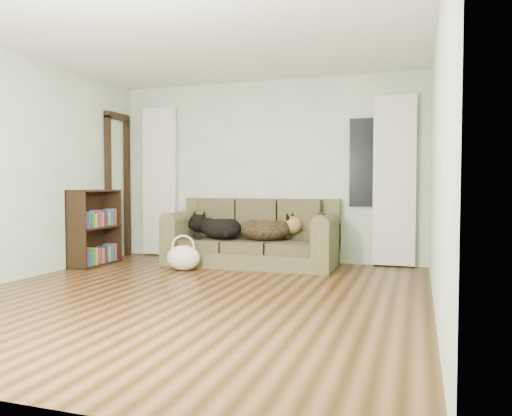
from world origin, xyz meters
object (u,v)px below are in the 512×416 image
(tote_bag, at_px, (183,258))
(bookshelf, at_px, (95,229))
(dog_black_lab, at_px, (218,229))
(dog_shepherd, at_px, (268,230))
(sofa, at_px, (251,232))

(tote_bag, distance_m, bookshelf, 1.38)
(dog_black_lab, bearing_deg, bookshelf, -126.83)
(dog_black_lab, relative_size, dog_shepherd, 0.99)
(sofa, height_order, tote_bag, sofa)
(dog_black_lab, distance_m, tote_bag, 0.75)
(tote_bag, height_order, bookshelf, bookshelf)
(dog_black_lab, xyz_separation_m, tote_bag, (-0.22, -0.64, -0.32))
(dog_black_lab, bearing_deg, sofa, 35.17)
(tote_bag, relative_size, bookshelf, 0.43)
(dog_shepherd, bearing_deg, sofa, -9.89)
(sofa, relative_size, dog_shepherd, 3.33)
(dog_black_lab, height_order, bookshelf, bookshelf)
(dog_shepherd, relative_size, tote_bag, 1.56)
(tote_bag, bearing_deg, dog_shepherd, 34.61)
(dog_shepherd, bearing_deg, bookshelf, 10.95)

